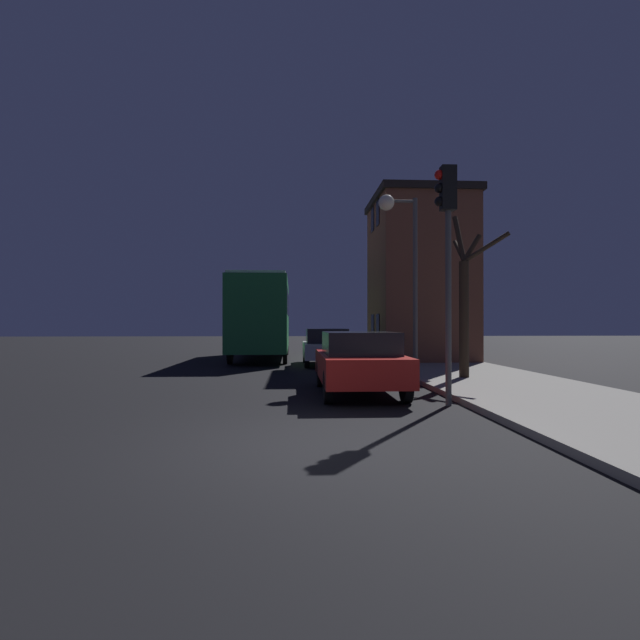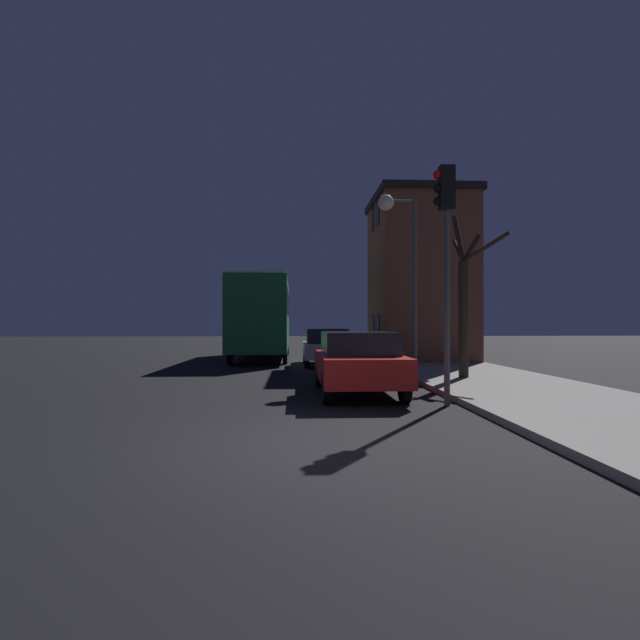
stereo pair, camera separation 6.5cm
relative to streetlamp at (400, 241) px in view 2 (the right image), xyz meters
name	(u,v)px [view 2 (the right image)]	position (x,y,z in m)	size (l,w,h in m)	color
ground_plane	(302,445)	(-3.16, -8.42, -4.23)	(120.00, 120.00, 0.00)	black
brick_building	(419,277)	(2.27, 6.45, -0.51)	(4.14, 5.03, 7.15)	brown
streetlamp	(400,241)	(0.00, 0.00, 0.00)	(1.22, 0.49, 5.52)	#4C4C4C
traffic_light	(445,235)	(-0.20, -5.31, -0.77)	(0.43, 0.24, 4.86)	#4C4C4C
bare_tree	(465,300)	(1.64, -1.17, -1.88)	(1.34, 1.41, 4.76)	#2D2319
bus	(262,312)	(-4.75, 8.39, -2.03)	(2.45, 9.25, 3.72)	#1E6B33
car_near_lane	(357,361)	(-1.77, -3.53, -3.45)	(1.82, 4.38, 1.47)	#B21E19
car_mid_lane	(326,346)	(-1.97, 4.75, -3.47)	(1.81, 4.00, 1.47)	#B7BABF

